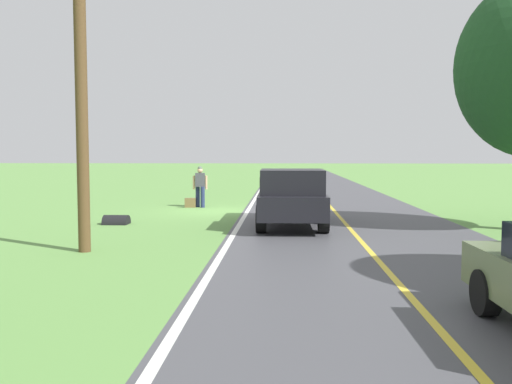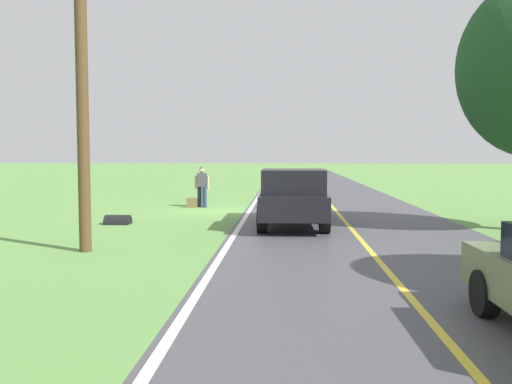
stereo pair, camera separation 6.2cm
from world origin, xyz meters
The scene contains 9 objects.
ground_plane centered at (0.00, 0.00, 0.00)m, with size 200.00×200.00×0.00m, color #609347.
road_surface centered at (-4.61, 0.00, 0.00)m, with size 7.26×120.00×0.00m, color #47474C.
lane_edge_line centered at (-1.16, 0.00, 0.01)m, with size 0.16×117.60×0.00m, color silver.
lane_centre_line centered at (-4.61, 0.00, 0.01)m, with size 0.14×117.60×0.00m, color gold.
hitchhiker_walking centered at (0.96, -1.60, 0.98)m, with size 0.62×0.51×1.75m.
suitcase_carried centered at (1.37, -1.48, 0.20)m, with size 0.20×0.46×0.40m, color brown.
pickup_truck_passing centered at (-2.82, 4.41, 0.97)m, with size 2.13×5.42×1.82m.
utility_pole_roadside centered at (2.09, 9.12, 4.34)m, with size 0.28×0.28×8.67m, color brown.
drainage_culvert centered at (2.85, 4.13, 0.00)m, with size 0.60×0.60×0.80m, color black.
Camera 2 is at (-2.61, 21.78, 2.31)m, focal length 38.93 mm.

